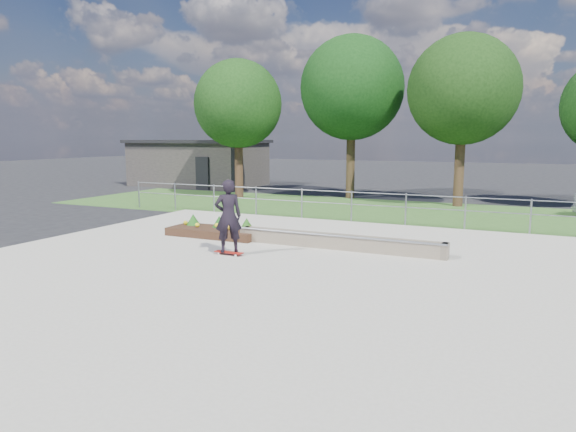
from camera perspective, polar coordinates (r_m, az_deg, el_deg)
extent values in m
plane|color=black|center=(12.39, -3.78, -5.93)|extent=(120.00, 120.00, 0.00)
cube|color=#2D5221|center=(22.49, 9.78, 0.59)|extent=(30.00, 8.00, 0.02)
cube|color=#A29D8F|center=(12.38, -3.78, -5.79)|extent=(15.00, 15.00, 0.06)
cylinder|color=#919399|center=(24.08, -16.23, 2.31)|extent=(0.06, 0.06, 1.20)
cylinder|color=gray|center=(22.81, -12.44, 2.12)|extent=(0.06, 0.06, 1.20)
cylinder|color=gray|center=(21.67, -8.22, 1.90)|extent=(0.06, 0.06, 1.20)
cylinder|color=gray|center=(20.65, -3.56, 1.64)|extent=(0.06, 0.06, 1.20)
cylinder|color=gray|center=(19.78, 1.54, 1.34)|extent=(0.06, 0.06, 1.20)
cylinder|color=gray|center=(19.08, 7.06, 1.01)|extent=(0.06, 0.06, 1.20)
cylinder|color=gray|center=(18.57, 12.94, 0.65)|extent=(0.06, 0.06, 1.20)
cylinder|color=gray|center=(18.27, 19.08, 0.26)|extent=(0.06, 0.06, 1.20)
cylinder|color=gray|center=(18.19, 25.35, -0.14)|extent=(0.06, 0.06, 1.20)
cylinder|color=gray|center=(19.02, 7.09, 2.65)|extent=(20.00, 0.04, 0.04)
cylinder|color=gray|center=(19.07, 7.07, 1.31)|extent=(20.00, 0.04, 0.04)
cube|color=#2E2B29|center=(34.74, -9.88, 5.69)|extent=(8.00, 5.00, 2.80)
cube|color=black|center=(34.70, -9.94, 8.17)|extent=(8.40, 5.40, 0.20)
cube|color=black|center=(31.54, -9.51, 4.69)|extent=(0.90, 0.10, 2.00)
cylinder|color=#331F14|center=(27.30, -5.47, 5.14)|extent=(0.44, 0.44, 2.93)
sphere|color=black|center=(27.31, -5.58, 12.31)|extent=(4.55, 4.55, 4.55)
cylinder|color=black|center=(26.86, 6.95, 5.54)|extent=(0.44, 0.44, 3.38)
sphere|color=black|center=(26.94, 7.11, 13.93)|extent=(5.25, 5.25, 5.25)
cylinder|color=#322114|center=(24.72, 18.47, 4.63)|extent=(0.44, 0.44, 3.15)
sphere|color=black|center=(24.76, 18.88, 13.14)|extent=(4.90, 4.90, 4.90)
cube|color=#695D4D|center=(14.36, 5.47, -2.85)|extent=(6.00, 0.40, 0.40)
cylinder|color=#95989D|center=(14.14, 5.21, -2.21)|extent=(6.00, 0.06, 0.06)
cube|color=brown|center=(15.55, -4.67, -1.96)|extent=(0.15, 0.42, 0.40)
cube|color=brown|center=(13.70, 17.00, -3.76)|extent=(0.15, 0.42, 0.40)
cube|color=black|center=(16.31, -8.09, -1.79)|extent=(3.00, 1.20, 0.25)
sphere|color=gold|center=(17.03, -11.32, -0.73)|extent=(0.14, 0.14, 0.14)
sphere|color=yellow|center=(16.52, -10.05, -0.98)|extent=(0.14, 0.14, 0.14)
sphere|color=yellow|center=(16.35, -7.92, -1.02)|extent=(0.14, 0.14, 0.14)
sphere|color=yellow|center=(15.87, -6.49, -1.29)|extent=(0.14, 0.14, 0.14)
sphere|color=yellow|center=(15.74, -4.24, -1.34)|extent=(0.14, 0.14, 0.14)
cone|color=#184C15|center=(17.01, -10.49, -0.37)|extent=(0.44, 0.44, 0.36)
cone|color=#144614|center=(16.46, -7.64, -0.60)|extent=(0.44, 0.44, 0.36)
cone|color=#1C4914|center=(15.95, -4.61, -0.85)|extent=(0.44, 0.44, 0.36)
cylinder|color=silver|center=(13.73, -7.71, -4.17)|extent=(0.05, 0.03, 0.05)
cylinder|color=silver|center=(13.88, -7.31, -4.03)|extent=(0.05, 0.03, 0.05)
cylinder|color=silver|center=(13.46, -5.84, -4.40)|extent=(0.05, 0.03, 0.05)
cylinder|color=silver|center=(13.61, -5.45, -4.25)|extent=(0.05, 0.03, 0.05)
cylinder|color=gray|center=(13.80, -7.51, -4.00)|extent=(0.02, 0.18, 0.02)
cylinder|color=#A4A4A9|center=(13.53, -5.65, -4.21)|extent=(0.02, 0.18, 0.02)
cube|color=maroon|center=(13.66, -6.59, -4.02)|extent=(0.80, 0.21, 0.02)
imported|color=black|center=(13.48, -6.66, 0.00)|extent=(0.83, 0.79, 1.92)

